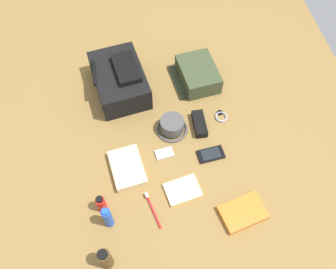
# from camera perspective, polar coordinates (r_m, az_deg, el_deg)

# --- Properties ---
(ground_plane) EXTENTS (2.64, 2.02, 0.02)m
(ground_plane) POSITION_cam_1_polar(r_m,az_deg,el_deg) (1.76, 0.00, -0.88)
(ground_plane) COLOR olive
(ground_plane) RESTS_ON ground
(backpack) EXTENTS (0.39, 0.29, 0.17)m
(backpack) POSITION_cam_1_polar(r_m,az_deg,el_deg) (1.88, -7.58, 8.51)
(backpack) COLOR black
(backpack) RESTS_ON ground_plane
(toiletry_pouch) EXTENTS (0.26, 0.25, 0.10)m
(toiletry_pouch) POSITION_cam_1_polar(r_m,az_deg,el_deg) (1.93, 4.62, 9.37)
(toiletry_pouch) COLOR #384228
(toiletry_pouch) RESTS_ON ground_plane
(bucket_hat) EXTENTS (0.15, 0.15, 0.07)m
(bucket_hat) POSITION_cam_1_polar(r_m,az_deg,el_deg) (1.75, 0.64, 1.35)
(bucket_hat) COLOR #484848
(bucket_hat) RESTS_ON ground_plane
(cologne_bottle) EXTENTS (0.05, 0.05, 0.15)m
(cologne_bottle) POSITION_cam_1_polar(r_m,az_deg,el_deg) (1.48, -9.81, -18.66)
(cologne_bottle) COLOR #473319
(cologne_bottle) RESTS_ON ground_plane
(deodorant_spray) EXTENTS (0.04, 0.04, 0.15)m
(deodorant_spray) POSITION_cam_1_polar(r_m,az_deg,el_deg) (1.53, -9.47, -12.71)
(deodorant_spray) COLOR blue
(deodorant_spray) RESTS_ON ground_plane
(sunscreen_spray) EXTENTS (0.04, 0.04, 0.11)m
(sunscreen_spray) POSITION_cam_1_polar(r_m,az_deg,el_deg) (1.57, -10.42, -10.66)
(sunscreen_spray) COLOR red
(sunscreen_spray) RESTS_ON ground_plane
(paperback_novel) EXTENTS (0.17, 0.21, 0.03)m
(paperback_novel) POSITION_cam_1_polar(r_m,az_deg,el_deg) (1.61, 11.69, -11.89)
(paperback_novel) COLOR orange
(paperback_novel) RESTS_ON ground_plane
(cell_phone) EXTENTS (0.08, 0.13, 0.01)m
(cell_phone) POSITION_cam_1_polar(r_m,az_deg,el_deg) (1.71, 6.73, -3.11)
(cell_phone) COLOR black
(cell_phone) RESTS_ON ground_plane
(media_player) EXTENTS (0.06, 0.09, 0.01)m
(media_player) POSITION_cam_1_polar(r_m,az_deg,el_deg) (1.70, -0.57, -2.98)
(media_player) COLOR #B7B7BC
(media_player) RESTS_ON ground_plane
(wristwatch) EXTENTS (0.07, 0.06, 0.01)m
(wristwatch) POSITION_cam_1_polar(r_m,az_deg,el_deg) (1.83, 8.33, 2.86)
(wristwatch) COLOR #99999E
(wristwatch) RESTS_ON ground_plane
(toothbrush) EXTENTS (0.17, 0.05, 0.02)m
(toothbrush) POSITION_cam_1_polar(r_m,az_deg,el_deg) (1.59, -2.52, -11.44)
(toothbrush) COLOR red
(toothbrush) RESTS_ON ground_plane
(notepad) EXTENTS (0.14, 0.17, 0.02)m
(notepad) POSITION_cam_1_polar(r_m,az_deg,el_deg) (1.62, 2.31, -8.70)
(notepad) COLOR beige
(notepad) RESTS_ON ground_plane
(folded_towel) EXTENTS (0.22, 0.17, 0.04)m
(folded_towel) POSITION_cam_1_polar(r_m,az_deg,el_deg) (1.66, -6.41, -5.22)
(folded_towel) COLOR beige
(folded_towel) RESTS_ON ground_plane
(sunglasses_case) EXTENTS (0.14, 0.06, 0.04)m
(sunglasses_case) POSITION_cam_1_polar(r_m,az_deg,el_deg) (1.77, 4.95, 1.67)
(sunglasses_case) COLOR black
(sunglasses_case) RESTS_ON ground_plane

